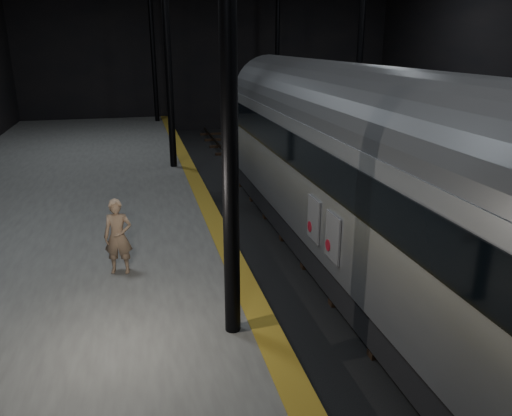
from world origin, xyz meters
name	(u,v)px	position (x,y,z in m)	size (l,w,h in m)	color
ground	(344,264)	(0.00, 0.00, 0.00)	(44.00, 44.00, 0.00)	black
platform_left	(43,276)	(-7.50, 0.00, 0.50)	(9.00, 43.80, 1.00)	#4B4B49
tactile_strip	(224,240)	(-3.25, 0.00, 1.00)	(0.50, 43.80, 0.01)	olive
track	(344,261)	(0.00, 0.00, 0.07)	(2.40, 43.00, 0.24)	#3F3328
train	(378,176)	(0.00, -1.50, 2.82)	(2.84, 18.93, 5.06)	#A1A4A9
woman	(118,237)	(-5.68, -1.25, 1.80)	(0.59, 0.39, 1.61)	#94755B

